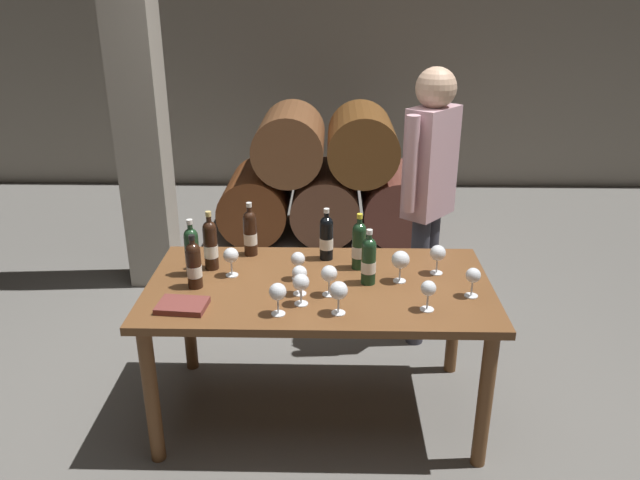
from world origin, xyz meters
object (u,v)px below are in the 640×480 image
(wine_bottle_4, at_px, (359,245))
(wine_glass_0, at_px, (298,260))
(wine_glass_6, at_px, (278,293))
(sommelier_presenting, at_px, (429,184))
(wine_glass_9, at_px, (339,291))
(wine_bottle_5, at_px, (211,244))
(tasting_notebook, at_px, (182,306))
(wine_bottle_0, at_px, (369,260))
(wine_glass_5, at_px, (299,274))
(dining_table, at_px, (319,300))
(wine_glass_8, at_px, (473,277))
(wine_glass_1, at_px, (428,290))
(wine_glass_2, at_px, (231,256))
(wine_glass_4, at_px, (438,254))
(wine_bottle_3, at_px, (250,232))
(wine_bottle_1, at_px, (192,251))
(wine_glass_10, at_px, (329,274))
(wine_bottle_6, at_px, (326,237))
(wine_glass_7, at_px, (301,283))
(wine_glass_3, at_px, (401,260))
(wine_bottle_2, at_px, (194,265))

(wine_bottle_4, height_order, wine_glass_0, wine_bottle_4)
(wine_glass_6, relative_size, sommelier_presenting, 0.09)
(wine_glass_9, bearing_deg, wine_bottle_5, 144.65)
(tasting_notebook, bearing_deg, wine_glass_9, 2.60)
(wine_bottle_0, relative_size, wine_glass_5, 1.92)
(dining_table, bearing_deg, wine_glass_8, -9.43)
(wine_glass_0, bearing_deg, wine_glass_8, -11.43)
(wine_glass_1, bearing_deg, dining_table, 152.51)
(wine_bottle_0, relative_size, wine_glass_2, 1.87)
(wine_glass_1, distance_m, wine_glass_2, 1.00)
(wine_bottle_5, bearing_deg, wine_glass_4, -1.80)
(wine_glass_5, xyz_separation_m, wine_glass_9, (0.18, -0.18, 0.01))
(wine_bottle_3, relative_size, wine_glass_0, 2.05)
(wine_bottle_1, distance_m, wine_glass_8, 1.38)
(wine_glass_8, relative_size, wine_glass_10, 0.96)
(wine_glass_5, xyz_separation_m, wine_glass_10, (0.14, -0.01, 0.00))
(wine_bottle_0, bearing_deg, wine_glass_2, 174.20)
(wine_bottle_5, height_order, wine_bottle_6, wine_bottle_5)
(wine_glass_5, height_order, tasting_notebook, wine_glass_5)
(wine_bottle_1, distance_m, wine_bottle_6, 0.71)
(wine_glass_1, relative_size, wine_glass_2, 0.96)
(dining_table, relative_size, wine_glass_7, 11.14)
(wine_bottle_0, relative_size, wine_glass_4, 1.83)
(wine_bottle_5, bearing_deg, wine_bottle_0, -10.84)
(wine_glass_10, height_order, sommelier_presenting, sommelier_presenting)
(wine_glass_3, height_order, wine_glass_7, wine_glass_3)
(wine_bottle_5, xyz_separation_m, wine_glass_8, (1.29, -0.29, -0.03))
(wine_glass_8, bearing_deg, wine_bottle_3, 156.97)
(wine_bottle_1, distance_m, wine_glass_7, 0.64)
(wine_glass_0, xyz_separation_m, wine_glass_2, (-0.34, 0.03, 0.00))
(wine_bottle_4, height_order, wine_glass_4, wine_bottle_4)
(wine_bottle_6, bearing_deg, dining_table, -96.06)
(dining_table, bearing_deg, wine_glass_1, -27.49)
(wine_glass_7, bearing_deg, wine_glass_1, -4.16)
(wine_glass_8, distance_m, wine_glass_9, 0.66)
(wine_glass_0, distance_m, wine_glass_5, 0.16)
(wine_glass_8, distance_m, tasting_notebook, 1.35)
(wine_bottle_2, bearing_deg, wine_bottle_6, 28.93)
(wine_bottle_3, height_order, wine_bottle_4, same)
(tasting_notebook, bearing_deg, wine_glass_4, 23.20)
(wine_bottle_2, xyz_separation_m, wine_glass_1, (1.10, -0.21, -0.02))
(wine_bottle_1, distance_m, wine_glass_1, 1.19)
(wine_bottle_5, distance_m, wine_glass_1, 1.14)
(wine_bottle_1, height_order, wine_bottle_5, wine_bottle_5)
(wine_bottle_0, xyz_separation_m, wine_glass_0, (-0.35, 0.04, -0.02))
(wine_bottle_6, xyz_separation_m, wine_glass_8, (0.69, -0.42, -0.02))
(wine_glass_8, height_order, sommelier_presenting, sommelier_presenting)
(wine_glass_0, relative_size, wine_glass_10, 0.96)
(wine_glass_0, distance_m, wine_glass_9, 0.40)
(wine_bottle_5, relative_size, tasting_notebook, 1.43)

